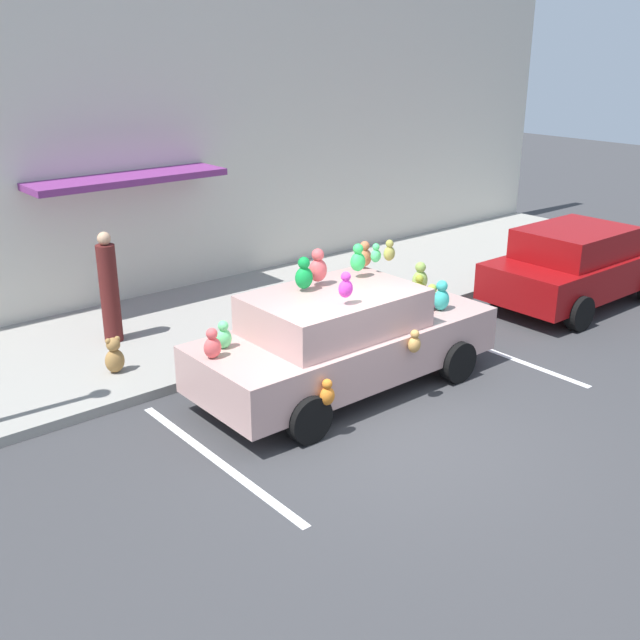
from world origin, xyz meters
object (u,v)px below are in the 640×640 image
(teddy_bear_on_sidewalk, at_px, (114,356))
(plush_covered_car, at_px, (343,337))
(pedestrian_near_shopfront, at_px, (109,290))
(parked_sedan_behind, at_px, (577,265))

(teddy_bear_on_sidewalk, bearing_deg, plush_covered_car, -43.59)
(teddy_bear_on_sidewalk, xyz_separation_m, pedestrian_near_shopfront, (0.55, 1.22, 0.62))
(teddy_bear_on_sidewalk, relative_size, pedestrian_near_shopfront, 0.31)
(pedestrian_near_shopfront, bearing_deg, parked_sedan_behind, -24.32)
(parked_sedan_behind, height_order, teddy_bear_on_sidewalk, parked_sedan_behind)
(plush_covered_car, distance_m, teddy_bear_on_sidewalk, 3.48)
(plush_covered_car, xyz_separation_m, pedestrian_near_shopfront, (-1.95, 3.61, 0.22))
(plush_covered_car, relative_size, pedestrian_near_shopfront, 2.50)
(plush_covered_car, relative_size, teddy_bear_on_sidewalk, 8.18)
(plush_covered_car, relative_size, parked_sedan_behind, 1.15)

